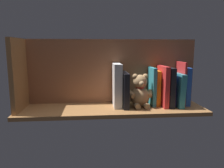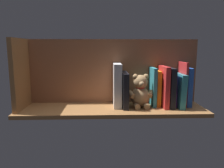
# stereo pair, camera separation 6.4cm
# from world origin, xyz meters

# --- Properties ---
(ground_plane) EXTENTS (1.08, 0.30, 0.02)m
(ground_plane) POSITION_xyz_m (0.00, 0.00, -0.01)
(ground_plane) COLOR #9E6B3D
(shelf_back_panel) EXTENTS (1.08, 0.02, 0.40)m
(shelf_back_panel) POSITION_xyz_m (0.00, -0.13, 0.20)
(shelf_back_panel) COLOR brown
(shelf_back_panel) RESTS_ON ground_plane
(shelf_side_divider) EXTENTS (0.02, 0.24, 0.40)m
(shelf_side_divider) POSITION_xyz_m (0.52, 0.00, 0.20)
(shelf_side_divider) COLOR #9E6B3D
(shelf_side_divider) RESTS_ON ground_plane
(book_0) EXTENTS (0.03, 0.14, 0.23)m
(book_0) POSITION_xyz_m (-0.45, -0.04, 0.11)
(book_0) COLOR blue
(book_0) RESTS_ON ground_plane
(book_1) EXTENTS (0.01, 0.15, 0.26)m
(book_1) POSITION_xyz_m (-0.43, -0.04, 0.13)
(book_1) COLOR red
(book_1) RESTS_ON ground_plane
(book_2) EXTENTS (0.04, 0.19, 0.20)m
(book_2) POSITION_xyz_m (-0.40, -0.02, 0.10)
(book_2) COLOR teal
(book_2) RESTS_ON ground_plane
(book_3) EXTENTS (0.02, 0.14, 0.20)m
(book_3) POSITION_xyz_m (-0.37, -0.04, 0.10)
(book_3) COLOR purple
(book_3) RESTS_ON ground_plane
(book_4) EXTENTS (0.03, 0.18, 0.23)m
(book_4) POSITION_xyz_m (-0.34, -0.02, 0.12)
(book_4) COLOR black
(book_4) RESTS_ON ground_plane
(book_5) EXTENTS (0.03, 0.18, 0.24)m
(book_5) POSITION_xyz_m (-0.31, -0.02, 0.12)
(book_5) COLOR red
(book_5) RESTS_ON ground_plane
(book_6) EXTENTS (0.02, 0.13, 0.21)m
(book_6) POSITION_xyz_m (-0.28, -0.05, 0.11)
(book_6) COLOR orange
(book_6) RESTS_ON ground_plane
(book_7) EXTENTS (0.02, 0.14, 0.23)m
(book_7) POSITION_xyz_m (-0.25, -0.04, 0.11)
(book_7) COLOR teal
(book_7) RESTS_ON ground_plane
(teddy_bear) EXTENTS (0.16, 0.13, 0.20)m
(teddy_bear) POSITION_xyz_m (-0.17, -0.00, 0.09)
(teddy_bear) COLOR tan
(teddy_bear) RESTS_ON ground_plane
(book_8) EXTENTS (0.03, 0.19, 0.20)m
(book_8) POSITION_xyz_m (-0.08, -0.02, 0.10)
(book_8) COLOR black
(book_8) RESTS_ON ground_plane
(dictionary_thick_white) EXTENTS (0.05, 0.16, 0.26)m
(dictionary_thick_white) POSITION_xyz_m (-0.03, -0.03, 0.13)
(dictionary_thick_white) COLOR silver
(dictionary_thick_white) RESTS_ON ground_plane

